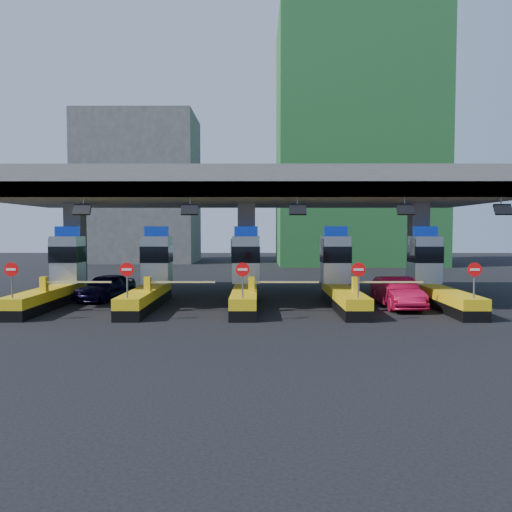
{
  "coord_description": "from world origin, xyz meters",
  "views": [
    {
      "loc": [
        0.65,
        -26.05,
        3.96
      ],
      "look_at": [
        0.56,
        0.0,
        2.59
      ],
      "focal_mm": 35.0,
      "sensor_mm": 36.0,
      "label": 1
    }
  ],
  "objects": [
    {
      "name": "red_car",
      "position": [
        7.75,
        -0.79,
        0.77
      ],
      "size": [
        1.78,
        4.74,
        1.55
      ],
      "primitive_type": "imported",
      "rotation": [
        0.0,
        0.0,
        0.03
      ],
      "color": "#C00E35",
      "rests_on": "ground"
    },
    {
      "name": "bg_building_scaffold",
      "position": [
        12.0,
        32.0,
        14.0
      ],
      "size": [
        18.0,
        12.0,
        28.0
      ],
      "primitive_type": "cube",
      "color": "#1E5926",
      "rests_on": "ground"
    },
    {
      "name": "ground",
      "position": [
        0.0,
        0.0,
        0.0
      ],
      "size": [
        120.0,
        120.0,
        0.0
      ],
      "primitive_type": "plane",
      "color": "black",
      "rests_on": "ground"
    },
    {
      "name": "toll_lane_right",
      "position": [
        5.0,
        0.28,
        1.4
      ],
      "size": [
        4.43,
        8.0,
        4.16
      ],
      "color": "black",
      "rests_on": "ground"
    },
    {
      "name": "bg_building_concrete",
      "position": [
        -14.0,
        36.0,
        9.0
      ],
      "size": [
        14.0,
        10.0,
        18.0
      ],
      "primitive_type": "cube",
      "color": "#4C4C49",
      "rests_on": "ground"
    },
    {
      "name": "van",
      "position": [
        -7.92,
        1.93,
        0.74
      ],
      "size": [
        2.84,
        4.65,
        1.48
      ],
      "primitive_type": "imported",
      "rotation": [
        0.0,
        0.0,
        -0.27
      ],
      "color": "black",
      "rests_on": "ground"
    },
    {
      "name": "toll_lane_far_left",
      "position": [
        -10.0,
        0.28,
        1.4
      ],
      "size": [
        4.43,
        8.0,
        4.16
      ],
      "color": "black",
      "rests_on": "ground"
    },
    {
      "name": "toll_lane_center",
      "position": [
        0.0,
        0.28,
        1.4
      ],
      "size": [
        4.43,
        8.0,
        4.16
      ],
      "color": "black",
      "rests_on": "ground"
    },
    {
      "name": "toll_canopy",
      "position": [
        0.0,
        2.87,
        6.13
      ],
      "size": [
        28.0,
        12.09,
        7.0
      ],
      "color": "slate",
      "rests_on": "ground"
    },
    {
      "name": "toll_lane_far_right",
      "position": [
        10.0,
        0.28,
        1.4
      ],
      "size": [
        4.43,
        8.0,
        4.16
      ],
      "color": "black",
      "rests_on": "ground"
    },
    {
      "name": "toll_lane_left",
      "position": [
        -5.0,
        0.28,
        1.4
      ],
      "size": [
        4.43,
        8.0,
        4.16
      ],
      "color": "black",
      "rests_on": "ground"
    }
  ]
}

